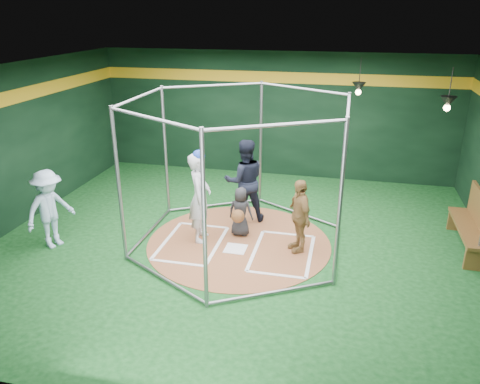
% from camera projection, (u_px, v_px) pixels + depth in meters
% --- Properties ---
extents(room_shell, '(10.10, 9.10, 3.53)m').
position_uv_depth(room_shell, '(239.00, 162.00, 9.11)').
color(room_shell, '#0D3A14').
rests_on(room_shell, ground).
extents(clay_disc, '(3.80, 3.80, 0.01)m').
position_uv_depth(clay_disc, '(239.00, 242.00, 9.74)').
color(clay_disc, brown).
rests_on(clay_disc, ground).
extents(home_plate, '(0.43, 0.43, 0.01)m').
position_uv_depth(home_plate, '(236.00, 249.00, 9.47)').
color(home_plate, white).
rests_on(home_plate, clay_disc).
extents(batter_box_left, '(1.17, 1.77, 0.01)m').
position_uv_depth(batter_box_left, '(192.00, 243.00, 9.71)').
color(batter_box_left, white).
rests_on(batter_box_left, clay_disc).
extents(batter_box_right, '(1.17, 1.77, 0.01)m').
position_uv_depth(batter_box_right, '(282.00, 253.00, 9.31)').
color(batter_box_right, white).
rests_on(batter_box_right, clay_disc).
extents(batting_cage, '(4.05, 4.67, 3.00)m').
position_uv_depth(batting_cage, '(239.00, 175.00, 9.20)').
color(batting_cage, gray).
rests_on(batting_cage, ground).
extents(pendant_lamp_near, '(0.34, 0.34, 0.90)m').
position_uv_depth(pendant_lamp_near, '(359.00, 87.00, 11.54)').
color(pendant_lamp_near, black).
rests_on(pendant_lamp_near, room_shell).
extents(pendant_lamp_far, '(0.34, 0.34, 0.90)m').
position_uv_depth(pendant_lamp_far, '(448.00, 102.00, 9.71)').
color(pendant_lamp_far, black).
rests_on(pendant_lamp_far, room_shell).
extents(batter_figure, '(0.55, 0.75, 1.95)m').
position_uv_depth(batter_figure, '(200.00, 196.00, 9.54)').
color(batter_figure, silver).
rests_on(batter_figure, clay_disc).
extents(visitor_leopard, '(0.74, 0.95, 1.50)m').
position_uv_depth(visitor_leopard, '(299.00, 216.00, 9.18)').
color(visitor_leopard, tan).
rests_on(visitor_leopard, clay_disc).
extents(catcher_figure, '(0.54, 0.57, 1.07)m').
position_uv_depth(catcher_figure, '(240.00, 212.00, 9.87)').
color(catcher_figure, black).
rests_on(catcher_figure, clay_disc).
extents(umpire, '(1.13, 1.02, 1.90)m').
position_uv_depth(umpire, '(245.00, 181.00, 10.45)').
color(umpire, black).
rests_on(umpire, clay_disc).
extents(bystander_blue, '(0.96, 1.21, 1.63)m').
position_uv_depth(bystander_blue, '(50.00, 209.00, 9.34)').
color(bystander_blue, '#AFCBE8').
rests_on(bystander_blue, ground).
extents(dugout_bench, '(0.46, 1.96, 1.14)m').
position_uv_depth(dugout_bench, '(475.00, 223.00, 9.30)').
color(dugout_bench, brown).
rests_on(dugout_bench, ground).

